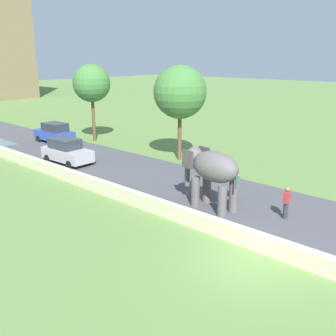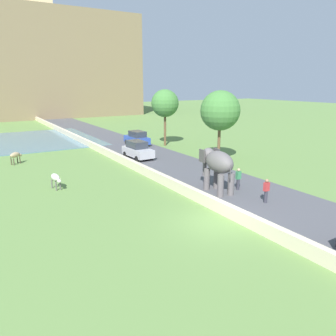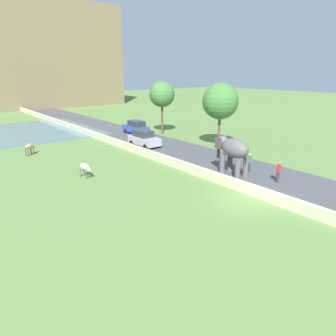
{
  "view_description": "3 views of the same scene",
  "coord_description": "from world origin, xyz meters",
  "px_view_note": "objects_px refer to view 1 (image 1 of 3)",
  "views": [
    {
      "loc": [
        -11.2,
        -6.15,
        7.36
      ],
      "look_at": [
        2.43,
        6.14,
        1.96
      ],
      "focal_mm": 40.54,
      "sensor_mm": 36.0,
      "label": 1
    },
    {
      "loc": [
        -11.01,
        -13.12,
        7.5
      ],
      "look_at": [
        1.1,
        6.93,
        1.47
      ],
      "focal_mm": 35.41,
      "sensor_mm": 36.0,
      "label": 2
    },
    {
      "loc": [
        -15.33,
        -11.77,
        7.98
      ],
      "look_at": [
        -2.19,
        5.2,
        1.38
      ],
      "focal_mm": 33.78,
      "sensor_mm": 36.0,
      "label": 3
    }
  ],
  "objects_px": {
    "person_trailing": "(286,202)",
    "car_silver": "(67,151)",
    "car_blue": "(55,133)",
    "elephant": "(211,170)",
    "person_beside_elephant": "(236,187)"
  },
  "relations": [
    {
      "from": "person_beside_elephant",
      "to": "person_trailing",
      "type": "distance_m",
      "value": 2.94
    },
    {
      "from": "person_beside_elephant",
      "to": "elephant",
      "type": "bearing_deg",
      "value": 162.12
    },
    {
      "from": "person_trailing",
      "to": "car_silver",
      "type": "bearing_deg",
      "value": 94.45
    },
    {
      "from": "elephant",
      "to": "person_beside_elephant",
      "type": "bearing_deg",
      "value": -17.88
    },
    {
      "from": "car_blue",
      "to": "elephant",
      "type": "bearing_deg",
      "value": -99.25
    },
    {
      "from": "car_blue",
      "to": "car_silver",
      "type": "bearing_deg",
      "value": -115.44
    },
    {
      "from": "person_beside_elephant",
      "to": "person_trailing",
      "type": "relative_size",
      "value": 1.0
    },
    {
      "from": "person_beside_elephant",
      "to": "car_blue",
      "type": "bearing_deg",
      "value": 85.44
    },
    {
      "from": "person_beside_elephant",
      "to": "car_silver",
      "type": "xyz_separation_m",
      "value": [
        -1.58,
        13.07,
        0.03
      ]
    },
    {
      "from": "car_blue",
      "to": "car_silver",
      "type": "height_order",
      "value": "same"
    },
    {
      "from": "person_beside_elephant",
      "to": "car_blue",
      "type": "height_order",
      "value": "car_blue"
    },
    {
      "from": "person_trailing",
      "to": "car_blue",
      "type": "distance_m",
      "value": 22.71
    },
    {
      "from": "elephant",
      "to": "person_trailing",
      "type": "relative_size",
      "value": 2.17
    },
    {
      "from": "elephant",
      "to": "car_silver",
      "type": "bearing_deg",
      "value": 90.12
    },
    {
      "from": "car_silver",
      "to": "car_blue",
      "type": "bearing_deg",
      "value": 64.56
    }
  ]
}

